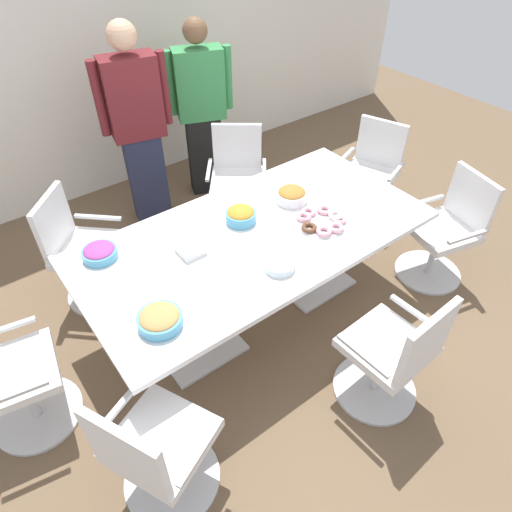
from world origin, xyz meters
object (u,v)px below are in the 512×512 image
object	(u,v)px
snack_bowl_pretzels	(292,195)
person_standing_0	(138,127)
office_chair_5	(84,255)
person_standing_1	(201,110)
office_chair_6	(7,382)
office_chair_4	(237,183)
snack_bowl_candy_mix	(100,252)
office_chair_3	(369,178)
conference_table	(256,248)
napkin_pile	(191,249)
office_chair_1	(392,357)
snack_bowl_cookies	(160,319)
donut_platter	(322,221)
plate_stack	(280,265)
snack_bowl_chips_orange	(241,215)
office_chair_2	(445,234)
office_chair_0	(157,454)

from	to	relation	value
snack_bowl_pretzels	person_standing_0	bearing A→B (deg)	108.69
person_standing_0	office_chair_5	bearing A→B (deg)	49.92
person_standing_1	office_chair_6	bearing A→B (deg)	54.91
office_chair_4	snack_bowl_candy_mix	xyz separation A→B (m)	(-1.50, -0.63, 0.39)
office_chair_3	conference_table	bearing A→B (deg)	83.30
office_chair_4	napkin_pile	world-z (taller)	office_chair_4
office_chair_1	person_standing_0	size ratio (longest dim) A/B	0.51
snack_bowl_cookies	donut_platter	bearing A→B (deg)	5.72
snack_bowl_cookies	plate_stack	size ratio (longest dim) A/B	1.29
office_chair_6	snack_bowl_pretzels	distance (m)	2.17
office_chair_6	snack_bowl_candy_mix	world-z (taller)	office_chair_6
person_standing_1	snack_bowl_chips_orange	xyz separation A→B (m)	(-0.63, -1.51, -0.06)
conference_table	office_chair_5	distance (m)	1.32
office_chair_2	snack_bowl_cookies	bearing A→B (deg)	97.84
office_chair_0	snack_bowl_cookies	world-z (taller)	office_chair_0
conference_table	person_standing_0	bearing A→B (deg)	91.75
person_standing_1	donut_platter	xyz separation A→B (m)	(-0.20, -1.87, -0.09)
office_chair_1	office_chair_3	bearing A→B (deg)	43.70
office_chair_0	snack_bowl_candy_mix	distance (m)	1.27
office_chair_6	snack_bowl_pretzels	xyz separation A→B (m)	(2.13, 0.03, 0.40)
person_standing_0	snack_bowl_chips_orange	bearing A→B (deg)	104.42
person_standing_0	person_standing_1	xyz separation A→B (m)	(0.68, 0.09, -0.06)
snack_bowl_cookies	donut_platter	xyz separation A→B (m)	(1.33, 0.13, -0.03)
office_chair_5	snack_bowl_chips_orange	xyz separation A→B (m)	(0.92, -0.75, 0.40)
office_chair_5	office_chair_4	bearing A→B (deg)	137.68
office_chair_2	snack_bowl_chips_orange	xyz separation A→B (m)	(-1.45, 0.74, 0.40)
conference_table	office_chair_0	xyz separation A→B (m)	(-1.21, -0.77, -0.22)
conference_table	snack_bowl_chips_orange	xyz separation A→B (m)	(0.00, 0.17, 0.18)
office_chair_4	office_chair_2	bearing A→B (deg)	156.40
person_standing_0	snack_bowl_pretzels	distance (m)	1.53
plate_stack	office_chair_1	bearing A→B (deg)	-68.90
snack_bowl_pretzels	snack_bowl_chips_orange	distance (m)	0.44
donut_platter	napkin_pile	xyz separation A→B (m)	(-0.88, 0.28, 0.01)
snack_bowl_chips_orange	snack_bowl_cookies	bearing A→B (deg)	-151.22
snack_bowl_candy_mix	snack_bowl_pretzels	bearing A→B (deg)	-10.69
napkin_pile	snack_bowl_pretzels	bearing A→B (deg)	3.33
snack_bowl_cookies	plate_stack	bearing A→B (deg)	-3.15
office_chair_2	napkin_pile	distance (m)	2.05
snack_bowl_cookies	snack_bowl_candy_mix	world-z (taller)	snack_bowl_cookies
person_standing_0	donut_platter	xyz separation A→B (m)	(0.48, -1.78, -0.16)
office_chair_6	snack_bowl_cookies	bearing A→B (deg)	71.13
office_chair_4	person_standing_1	bearing A→B (deg)	-57.83
office_chair_0	office_chair_5	distance (m)	1.72
office_chair_3	snack_bowl_cookies	world-z (taller)	office_chair_3
office_chair_4	plate_stack	size ratio (longest dim) A/B	4.75
office_chair_3	plate_stack	size ratio (longest dim) A/B	4.75
snack_bowl_cookies	snack_bowl_pretzels	bearing A→B (deg)	19.25
donut_platter	plate_stack	xyz separation A→B (m)	(-0.53, -0.18, 0.01)
conference_table	person_standing_1	size ratio (longest dim) A/B	1.44
office_chair_6	person_standing_1	bearing A→B (deg)	133.64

